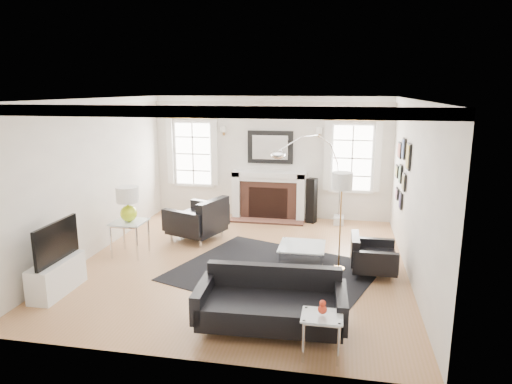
% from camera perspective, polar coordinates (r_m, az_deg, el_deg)
% --- Properties ---
extents(floor, '(6.00, 6.00, 0.00)m').
position_cam_1_polar(floor, '(8.07, -1.59, -8.73)').
color(floor, '#AD7948').
rests_on(floor, ground).
extents(back_wall, '(5.50, 0.04, 2.80)m').
position_cam_1_polar(back_wall, '(10.58, 1.82, 4.30)').
color(back_wall, beige).
rests_on(back_wall, floor).
extents(front_wall, '(5.50, 0.04, 2.80)m').
position_cam_1_polar(front_wall, '(4.88, -9.23, -6.05)').
color(front_wall, beige).
rests_on(front_wall, floor).
extents(left_wall, '(0.04, 6.00, 2.80)m').
position_cam_1_polar(left_wall, '(8.68, -19.71, 1.67)').
color(left_wall, beige).
rests_on(left_wall, floor).
extents(right_wall, '(0.04, 6.00, 2.80)m').
position_cam_1_polar(right_wall, '(7.59, 19.08, 0.20)').
color(right_wall, beige).
rests_on(right_wall, floor).
extents(ceiling, '(5.50, 6.00, 0.02)m').
position_cam_1_polar(ceiling, '(7.51, -1.73, 11.55)').
color(ceiling, white).
rests_on(ceiling, back_wall).
extents(crown_molding, '(5.50, 6.00, 0.12)m').
position_cam_1_polar(crown_molding, '(7.51, -1.72, 11.10)').
color(crown_molding, white).
rests_on(crown_molding, back_wall).
extents(fireplace, '(1.70, 0.69, 1.11)m').
position_cam_1_polar(fireplace, '(10.54, 1.61, -0.48)').
color(fireplace, white).
rests_on(fireplace, floor).
extents(mantel_mirror, '(1.05, 0.07, 0.75)m').
position_cam_1_polar(mantel_mirror, '(10.50, 1.79, 5.61)').
color(mantel_mirror, black).
rests_on(mantel_mirror, back_wall).
extents(window_left, '(1.24, 0.15, 1.62)m').
position_cam_1_polar(window_left, '(10.95, -7.86, 4.79)').
color(window_left, white).
rests_on(window_left, back_wall).
extents(window_right, '(1.24, 0.15, 1.62)m').
position_cam_1_polar(window_right, '(10.39, 11.93, 4.21)').
color(window_right, white).
rests_on(window_right, back_wall).
extents(gallery_wall, '(0.04, 1.73, 1.29)m').
position_cam_1_polar(gallery_wall, '(8.82, 17.77, 2.86)').
color(gallery_wall, black).
rests_on(gallery_wall, right_wall).
extents(tv_unit, '(0.35, 1.00, 1.09)m').
position_cam_1_polar(tv_unit, '(7.43, -23.62, -9.11)').
color(tv_unit, white).
rests_on(tv_unit, floor).
extents(area_rug, '(3.72, 3.41, 0.01)m').
position_cam_1_polar(area_rug, '(7.65, 2.24, -9.96)').
color(area_rug, black).
rests_on(area_rug, floor).
extents(sofa, '(1.88, 0.93, 0.60)m').
position_cam_1_polar(sofa, '(5.89, 1.93, -13.79)').
color(sofa, black).
rests_on(sofa, floor).
extents(armchair_left, '(1.22, 1.29, 0.71)m').
position_cam_1_polar(armchair_left, '(9.19, -7.07, -3.54)').
color(armchair_left, black).
rests_on(armchair_left, floor).
extents(armchair_right, '(0.72, 0.79, 0.53)m').
position_cam_1_polar(armchair_right, '(7.68, 14.14, -7.90)').
color(armchair_right, black).
rests_on(armchair_right, floor).
extents(coffee_table, '(0.77, 0.77, 0.34)m').
position_cam_1_polar(coffee_table, '(7.90, 5.79, -6.87)').
color(coffee_table, silver).
rests_on(coffee_table, floor).
extents(side_table_left, '(0.57, 0.57, 0.63)m').
position_cam_1_polar(side_table_left, '(8.55, -15.53, -4.28)').
color(side_table_left, silver).
rests_on(side_table_left, floor).
extents(nesting_table, '(0.46, 0.39, 0.51)m').
position_cam_1_polar(nesting_table, '(5.35, 8.23, -16.08)').
color(nesting_table, silver).
rests_on(nesting_table, floor).
extents(gourd_lamp, '(0.40, 0.40, 0.64)m').
position_cam_1_polar(gourd_lamp, '(8.43, -15.72, -1.17)').
color(gourd_lamp, '#C1E01C').
rests_on(gourd_lamp, side_table_left).
extents(orange_vase, '(0.10, 0.10, 0.16)m').
position_cam_1_polar(orange_vase, '(5.25, 8.31, -14.12)').
color(orange_vase, red).
rests_on(orange_vase, nesting_table).
extents(arc_floor_lamp, '(1.50, 1.39, 2.12)m').
position_cam_1_polar(arc_floor_lamp, '(9.65, 6.83, 1.85)').
color(arc_floor_lamp, silver).
rests_on(arc_floor_lamp, floor).
extents(stick_floor_lamp, '(0.33, 0.33, 1.65)m').
position_cam_1_polar(stick_floor_lamp, '(7.46, 10.68, 0.73)').
color(stick_floor_lamp, '#B88140').
rests_on(stick_floor_lamp, floor).
extents(speaker_tower, '(0.26, 0.26, 1.01)m').
position_cam_1_polar(speaker_tower, '(10.30, 6.96, -1.08)').
color(speaker_tower, black).
rests_on(speaker_tower, floor).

